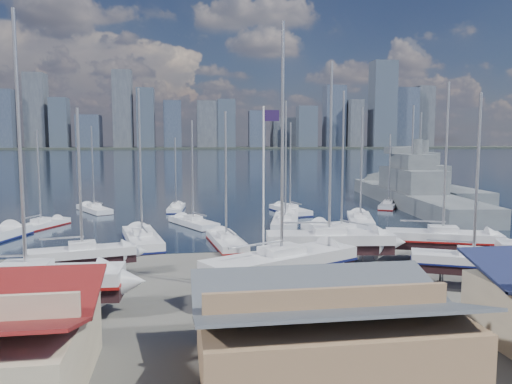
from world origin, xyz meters
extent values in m
plane|color=#605E59|center=(0.00, -10.00, 0.00)|extent=(1400.00, 1400.00, 0.00)
cube|color=#1B2D40|center=(0.00, 300.00, -0.15)|extent=(1400.00, 600.00, 0.40)
cube|color=#2D332D|center=(0.00, 560.00, 1.10)|extent=(1400.00, 80.00, 2.20)
cube|color=#475166|center=(-203.07, 549.89, 34.36)|extent=(26.62, 20.30, 64.32)
cube|color=#595E66|center=(-168.55, 559.47, 44.11)|extent=(22.49, 24.47, 83.83)
cube|color=#3D4756|center=(-141.97, 552.31, 30.18)|extent=(19.55, 21.83, 55.97)
cube|color=#475166|center=(-111.19, 558.58, 20.77)|extent=(26.03, 30.49, 37.14)
cube|color=#595E66|center=(-70.96, 546.95, 46.02)|extent=(21.60, 16.58, 87.63)
cube|color=#3D4756|center=(-45.38, 548.38, 36.00)|extent=(19.42, 28.42, 67.60)
cube|color=#475166|center=(-15.00, 551.59, 29.25)|extent=(20.24, 23.80, 54.09)
cube|color=#595E66|center=(25.78, 548.33, 29.20)|extent=(24.62, 19.72, 54.00)
cube|color=#3D4756|center=(47.64, 546.55, 30.18)|extent=(20.75, 17.93, 55.97)
cube|color=#475166|center=(84.09, 544.87, 23.71)|extent=(18.36, 16.25, 43.03)
cube|color=#595E66|center=(120.24, 563.78, 20.05)|extent=(28.49, 22.03, 35.69)
cube|color=#3D4756|center=(145.71, 546.00, 26.75)|extent=(23.34, 17.87, 49.11)
cube|color=#475166|center=(184.98, 560.84, 40.18)|extent=(25.35, 19.79, 75.95)
cube|color=#595E66|center=(208.39, 554.33, 31.04)|extent=(17.00, 27.45, 57.67)
cube|color=#3D4756|center=(245.53, 554.25, 55.22)|extent=(29.28, 24.05, 106.04)
cube|color=#475166|center=(277.54, 563.71, 39.40)|extent=(30.82, 28.37, 74.41)
cube|color=#595E66|center=(307.39, 565.54, 40.94)|extent=(21.74, 17.03, 77.48)
cube|color=#8C6B4C|center=(0.00, -26.00, 1.50)|extent=(12.00, 8.00, 3.00)
cube|color=#50575C|center=(0.00, -26.00, 3.54)|extent=(12.60, 8.40, 1.27)
cube|color=#2D2D33|center=(-16.19, -16.34, 0.08)|extent=(6.44, 3.16, 0.16)
cube|color=black|center=(-16.19, -16.34, 1.66)|extent=(11.61, 3.21, 0.92)
cube|color=silver|center=(-16.19, -16.34, 2.58)|extent=(11.63, 3.69, 0.92)
cube|color=maroon|center=(-16.19, -16.34, 2.16)|extent=(11.74, 3.73, 0.18)
cube|color=silver|center=(-16.19, -16.34, 3.29)|extent=(2.95, 2.05, 0.50)
cylinder|color=#B2B2B7|center=(-16.19, -16.34, 10.81)|extent=(0.22, 0.22, 15.53)
cube|color=#2D2D33|center=(-14.49, -7.75, 0.08)|extent=(4.79, 2.97, 0.16)
cube|color=black|center=(-14.49, -7.75, 1.52)|extent=(8.31, 3.67, 0.65)
cube|color=silver|center=(-14.49, -7.75, 2.17)|extent=(8.38, 4.00, 0.65)
cube|color=silver|center=(-14.49, -7.75, 2.74)|extent=(2.27, 1.77, 0.50)
cylinder|color=#B2B2B7|center=(-14.49, -7.75, 7.95)|extent=(0.22, 0.22, 10.91)
cube|color=#2D2D33|center=(0.18, -14.37, 0.08)|extent=(7.06, 5.57, 0.16)
cube|color=black|center=(0.18, -14.37, 1.67)|extent=(11.66, 7.84, 0.93)
cube|color=silver|center=(0.18, -14.37, 2.60)|extent=(11.88, 8.27, 0.93)
cube|color=#0E1447|center=(0.18, -14.37, 2.17)|extent=(12.00, 8.35, 0.19)
cube|color=silver|center=(0.18, -14.37, 3.32)|extent=(3.50, 3.09, 0.50)
cylinder|color=#B2B2B7|center=(0.18, -14.37, 10.96)|extent=(0.22, 0.22, 15.77)
cube|color=#2D2D33|center=(5.94, -6.74, 0.08)|extent=(6.22, 3.40, 0.16)
cube|color=black|center=(5.94, -6.74, 1.63)|extent=(11.03, 3.82, 0.86)
cube|color=silver|center=(5.94, -6.74, 2.50)|extent=(11.09, 4.27, 0.86)
cube|color=silver|center=(5.94, -6.74, 3.18)|extent=(2.90, 2.12, 0.50)
cylinder|color=#B2B2B7|center=(5.94, -6.74, 10.22)|extent=(0.22, 0.22, 14.59)
cube|color=#2D2D33|center=(14.43, -14.87, 0.08)|extent=(5.25, 3.97, 0.16)
cube|color=black|center=(14.43, -14.87, 1.55)|extent=(8.76, 5.48, 0.69)
cube|color=silver|center=(14.43, -14.87, 2.24)|extent=(8.91, 5.81, 0.69)
cube|color=#0E1447|center=(14.43, -14.87, 1.92)|extent=(9.00, 5.87, 0.14)
cube|color=silver|center=(14.43, -14.87, 2.84)|extent=(2.58, 2.23, 0.50)
cylinder|color=#B2B2B7|center=(14.43, -14.87, 8.45)|extent=(0.22, 0.22, 11.72)
cube|color=#2D2D33|center=(16.46, -6.89, 0.08)|extent=(5.91, 4.18, 0.16)
cube|color=black|center=(16.46, -6.89, 1.59)|extent=(9.99, 5.57, 0.78)
cube|color=silver|center=(16.46, -6.89, 2.37)|extent=(10.13, 5.96, 0.78)
cube|color=maroon|center=(16.46, -6.89, 2.01)|extent=(10.23, 6.02, 0.16)
cube|color=silver|center=(16.46, -6.89, 3.02)|extent=(2.87, 2.39, 0.50)
cylinder|color=#B2B2B7|center=(16.46, -6.89, 9.37)|extent=(0.22, 0.22, 13.22)
cube|color=black|center=(-23.99, 16.57, -0.22)|extent=(5.43, 8.46, 0.67)
cube|color=silver|center=(-23.99, 16.57, 0.45)|extent=(5.75, 8.61, 0.67)
cube|color=maroon|center=(-23.99, 16.57, 0.14)|extent=(5.81, 8.70, 0.13)
cube|color=silver|center=(-23.99, 16.57, 1.04)|extent=(2.18, 2.51, 0.50)
cylinder|color=#B2B2B7|center=(-23.99, 16.57, 6.47)|extent=(0.22, 0.22, 11.36)
cube|color=black|center=(-19.80, 29.88, -0.24)|extent=(6.23, 8.92, 0.72)
cube|color=silver|center=(-19.80, 29.88, 0.48)|extent=(6.57, 9.10, 0.72)
cube|color=silver|center=(-19.80, 29.88, 1.09)|extent=(2.41, 2.70, 0.50)
cylinder|color=#B2B2B7|center=(-19.80, 29.88, 6.92)|extent=(0.22, 0.22, 12.16)
cube|color=black|center=(-10.86, 5.25, -0.31)|extent=(4.77, 11.56, 0.90)
cube|color=silver|center=(-10.86, 5.25, 0.59)|extent=(5.23, 11.65, 0.90)
cube|color=#0E1447|center=(-10.86, 5.25, 0.18)|extent=(5.29, 11.77, 0.18)
cube|color=silver|center=(-10.86, 5.25, 1.29)|extent=(2.39, 3.12, 0.50)
cylinder|color=#B2B2B7|center=(-10.86, 5.25, 8.64)|extent=(0.22, 0.22, 15.20)
cube|color=black|center=(-5.24, 15.30, -0.25)|extent=(6.03, 9.31, 0.74)
cube|color=silver|center=(-5.24, 15.30, 0.50)|extent=(6.38, 9.48, 0.74)
cube|color=silver|center=(-5.24, 15.30, 1.12)|extent=(2.41, 2.77, 0.50)
cylinder|color=#B2B2B7|center=(-5.24, 15.30, 7.13)|extent=(0.22, 0.22, 12.52)
cube|color=black|center=(-7.48, 29.66, -0.20)|extent=(2.57, 7.95, 0.62)
cube|color=silver|center=(-7.48, 29.66, 0.42)|extent=(2.90, 7.98, 0.62)
cube|color=#0E1447|center=(-7.48, 29.66, 0.14)|extent=(2.92, 8.06, 0.12)
cube|color=silver|center=(-7.48, 29.66, 0.99)|extent=(1.49, 2.06, 0.50)
cylinder|color=#B2B2B7|center=(-7.48, 29.66, 6.01)|extent=(0.22, 0.22, 10.54)
cube|color=black|center=(-2.13, 3.04, -0.26)|extent=(3.34, 9.79, 0.77)
cube|color=silver|center=(-2.13, 3.04, 0.51)|extent=(3.75, 9.83, 0.77)
cube|color=maroon|center=(-2.13, 3.04, 0.16)|extent=(3.78, 9.93, 0.15)
cube|color=silver|center=(-2.13, 3.04, 1.14)|extent=(1.87, 2.56, 0.50)
cylinder|color=#B2B2B7|center=(-2.13, 3.04, 7.37)|extent=(0.22, 0.22, 12.95)
cube|color=black|center=(6.47, 14.00, -0.30)|extent=(5.26, 11.28, 0.88)
cube|color=silver|center=(6.47, 14.00, 0.58)|extent=(5.71, 11.39, 0.88)
cube|color=silver|center=(6.47, 14.00, 1.27)|extent=(2.47, 3.12, 0.50)
cylinder|color=#B2B2B7|center=(6.47, 14.00, 8.42)|extent=(0.22, 0.22, 14.81)
cube|color=black|center=(9.43, 24.49, -0.25)|extent=(4.50, 9.62, 0.75)
cube|color=silver|center=(9.43, 24.49, 0.50)|extent=(4.88, 9.72, 0.75)
cube|color=#0E1447|center=(9.43, 24.49, 0.15)|extent=(4.93, 9.82, 0.15)
cube|color=silver|center=(9.43, 24.49, 1.12)|extent=(2.11, 2.66, 0.50)
cylinder|color=#B2B2B7|center=(9.43, 24.49, 7.19)|extent=(0.22, 0.22, 12.64)
cube|color=black|center=(11.17, 5.59, -0.31)|extent=(6.73, 11.50, 0.91)
cube|color=silver|center=(11.17, 5.59, 0.59)|extent=(7.17, 11.68, 0.91)
cube|color=silver|center=(11.17, 5.59, 1.30)|extent=(2.82, 3.33, 0.50)
cylinder|color=#B2B2B7|center=(11.17, 5.59, 8.68)|extent=(0.22, 0.22, 15.27)
cube|color=black|center=(16.40, 13.67, -0.29)|extent=(5.37, 10.79, 0.84)
cube|color=silver|center=(16.40, 13.67, 0.55)|extent=(5.80, 10.91, 0.84)
cube|color=#0E1447|center=(16.40, 13.67, 0.17)|extent=(5.85, 11.02, 0.17)
cube|color=silver|center=(16.40, 13.67, 1.22)|extent=(2.44, 3.02, 0.50)
cylinder|color=#B2B2B7|center=(16.40, 13.67, 8.07)|extent=(0.22, 0.22, 14.19)
cube|color=black|center=(26.49, 27.96, -0.21)|extent=(5.80, 8.07, 0.66)
cube|color=silver|center=(26.49, 27.96, 0.44)|extent=(6.10, 8.24, 0.66)
cube|color=maroon|center=(26.49, 27.96, 0.14)|extent=(6.16, 8.33, 0.13)
cube|color=silver|center=(26.49, 27.96, 1.02)|extent=(2.22, 2.46, 0.50)
cylinder|color=#B2B2B7|center=(26.49, 27.96, 6.31)|extent=(0.22, 0.22, 11.07)
cube|color=slate|center=(31.35, 30.13, 0.48)|extent=(12.53, 47.80, 4.25)
cube|color=slate|center=(31.35, 30.13, 4.40)|extent=(7.77, 17.09, 3.60)
cube|color=slate|center=(31.35, 30.13, 7.40)|extent=(5.51, 9.88, 2.40)
cube|color=slate|center=(31.85, 34.83, 9.10)|extent=(5.76, 5.26, 1.20)
cylinder|color=#B2B2B7|center=(31.35, 30.13, 12.60)|extent=(0.30, 0.30, 8.00)
cube|color=slate|center=(41.23, 46.91, 0.45)|extent=(9.55, 45.03, 4.02)
cube|color=slate|center=(41.23, 46.91, 4.26)|extent=(6.56, 15.93, 3.60)
cube|color=slate|center=(41.23, 46.91, 7.26)|extent=(4.77, 9.16, 2.40)
cube|color=slate|center=(41.47, 51.37, 8.96)|extent=(5.24, 4.73, 1.20)
cylinder|color=#B2B2B7|center=(41.23, 46.91, 12.46)|extent=(0.30, 0.30, 8.00)
imported|color=gray|center=(-15.26, -21.38, 0.80)|extent=(2.76, 5.00, 1.61)
imported|color=gray|center=(-2.34, -18.83, 0.72)|extent=(4.63, 2.67, 1.44)
imported|color=gray|center=(6.68, -18.46, 0.74)|extent=(2.74, 5.43, 1.47)
imported|color=gray|center=(4.02, -20.73, 0.74)|extent=(3.19, 5.46, 1.49)
cylinder|color=white|center=(-0.88, -12.90, 6.67)|extent=(0.12, 0.12, 13.33)
cube|color=#22143E|center=(-0.32, -12.90, 12.67)|extent=(1.11, 0.05, 0.78)
camera|label=1|loc=(-6.74, -47.91, 10.97)|focal=35.00mm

